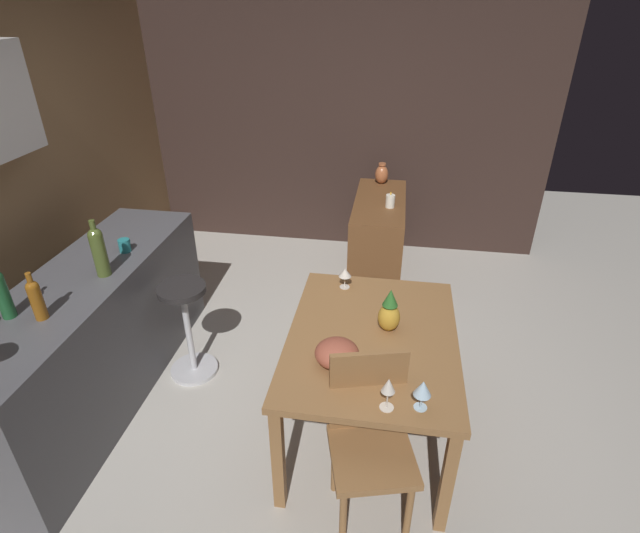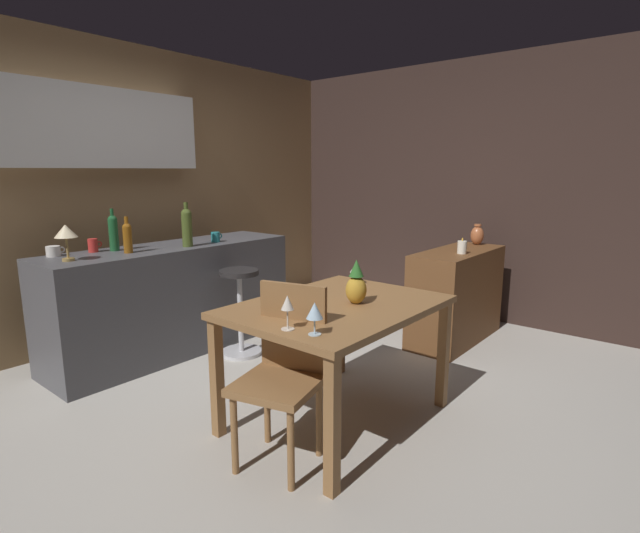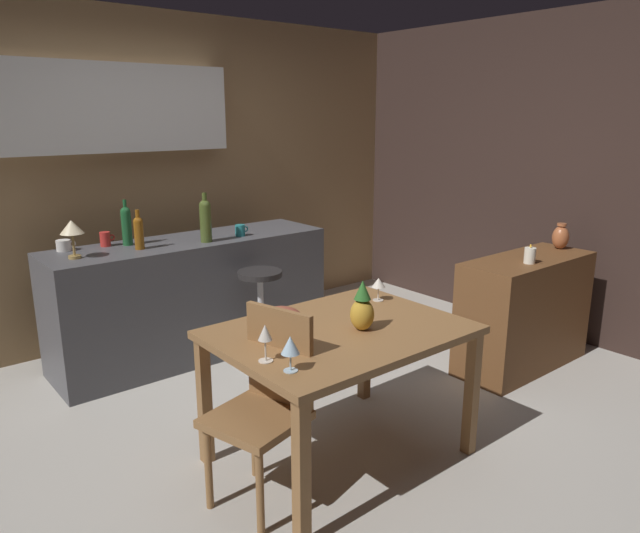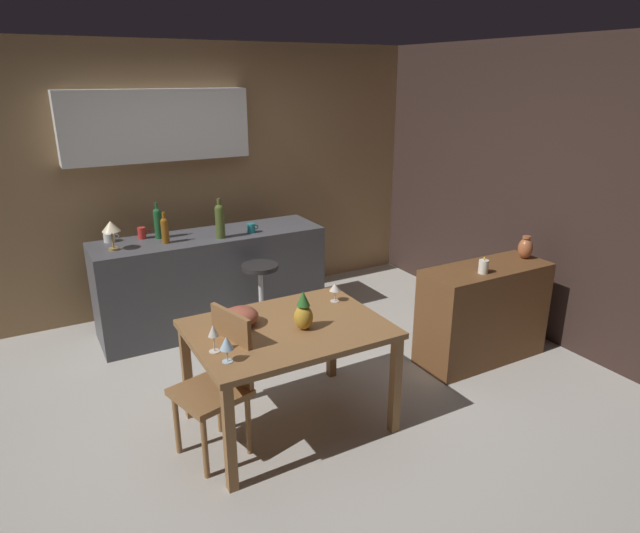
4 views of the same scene
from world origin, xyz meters
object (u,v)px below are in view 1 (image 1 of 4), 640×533
pineapple_centerpiece (389,313)px  vase_copper (382,174)px  dining_table (372,348)px  fruit_bowl (337,353)px  wine_glass_right (388,387)px  sideboard_cabinet (377,242)px  wine_bottle_green (1,292)px  wine_bottle_amber (36,298)px  bar_stool (188,328)px  wine_bottle_olive (99,250)px  chair_near_window (370,436)px  cup_teal (125,245)px  pillar_candle_tall (390,201)px  wine_glass_center (345,273)px  wine_glass_left (423,389)px

pineapple_centerpiece → vase_copper: vase_copper is taller
dining_table → fruit_bowl: fruit_bowl is taller
wine_glass_right → vase_copper: vase_copper is taller
sideboard_cabinet → wine_bottle_green: bearing=139.6°
wine_bottle_amber → pineapple_centerpiece: bearing=-77.3°
dining_table → bar_stool: 1.35m
bar_stool → wine_bottle_green: (-0.70, 0.63, 0.67)m
wine_bottle_olive → pineapple_centerpiece: bearing=-92.1°
sideboard_cabinet → chair_near_window: bearing=-177.8°
pineapple_centerpiece → cup_teal: 1.80m
wine_bottle_green → pillar_candle_tall: bearing=-43.6°
wine_glass_center → bar_stool: bearing=97.0°
sideboard_cabinet → vase_copper: 0.66m
dining_table → wine_glass_left: bearing=-153.5°
wine_bottle_olive → pillar_candle_tall: (1.55, -1.68, -0.20)m
wine_glass_left → wine_bottle_olive: (0.64, 1.90, 0.21)m
wine_bottle_amber → wine_bottle_green: size_ratio=0.84×
wine_bottle_amber → vase_copper: (2.60, -1.66, -0.12)m
chair_near_window → pillar_candle_tall: size_ratio=6.94×
wine_glass_center → wine_bottle_green: wine_bottle_green is taller
wine_glass_center → pillar_candle_tall: (1.20, -0.24, 0.03)m
sideboard_cabinet → cup_teal: 2.19m
fruit_bowl → pillar_candle_tall: bearing=-5.9°
dining_table → cup_teal: bearing=75.1°
fruit_bowl → vase_copper: (2.52, -0.10, 0.11)m
pineapple_centerpiece → wine_bottle_green: (-0.42, 1.99, 0.20)m
wine_glass_center → vase_copper: vase_copper is taller
dining_table → bar_stool: dining_table is taller
chair_near_window → wine_glass_right: (-0.04, -0.07, 0.37)m
cup_teal → wine_bottle_olive: bearing=-175.1°
chair_near_window → wine_glass_center: chair_near_window is taller
dining_table → pillar_candle_tall: 1.70m
wine_bottle_green → vase_copper: size_ratio=1.67×
fruit_bowl → bar_stool: bearing=61.3°
wine_glass_center → wine_bottle_olive: wine_bottle_olive is taller
wine_bottle_amber → pillar_candle_tall: bearing=-41.1°
bar_stool → wine_glass_center: wine_glass_center is taller
wine_glass_center → fruit_bowl: wine_glass_center is taller
bar_stool → wine_glass_left: 1.81m
chair_near_window → fruit_bowl: size_ratio=4.10×
dining_table → wine_glass_right: (-0.53, -0.10, 0.21)m
vase_copper → wine_bottle_olive: bearing=143.4°
dining_table → wine_glass_right: wine_glass_right is taller
chair_near_window → wine_glass_center: bearing=14.0°
wine_bottle_amber → cup_teal: size_ratio=2.50×
wine_glass_center → cup_teal: size_ratio=1.25×
pillar_candle_tall → bar_stool: bearing=135.6°
bar_stool → fruit_bowl: (-0.61, -1.11, 0.42)m
wine_bottle_amber → cup_teal: 0.79m
chair_near_window → cup_teal: (0.94, 1.71, 0.44)m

